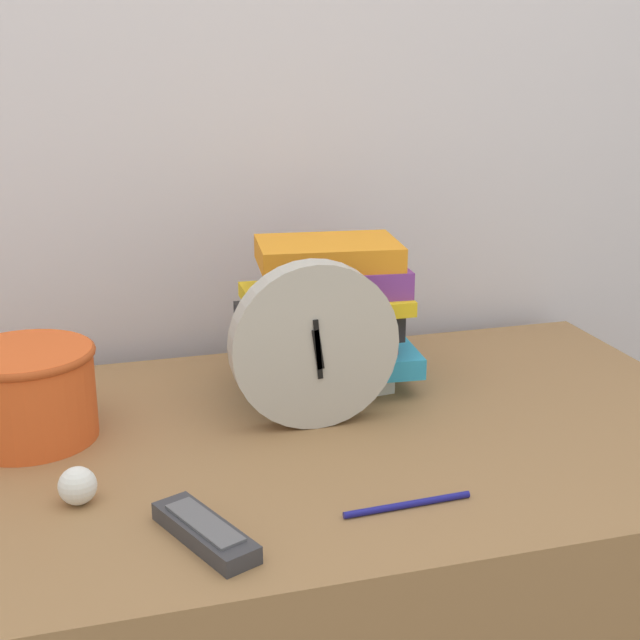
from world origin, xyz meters
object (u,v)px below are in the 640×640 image
at_px(basket, 27,391).
at_px(tv_remote, 205,532).
at_px(book_stack, 328,314).
at_px(pen, 408,505).
at_px(desk_clock, 314,345).
at_px(crumpled_paper_ball, 78,486).

relative_size(basket, tv_remote, 1.18).
distance_m(book_stack, pen, 0.40).
bearing_deg(book_stack, desk_clock, -113.67).
bearing_deg(tv_remote, book_stack, 57.28).
relative_size(tv_remote, pen, 1.00).
relative_size(crumpled_paper_ball, pen, 0.29).
bearing_deg(crumpled_paper_ball, tv_remote, -43.31).
xyz_separation_m(tv_remote, pen, (0.23, 0.01, -0.01)).
xyz_separation_m(desk_clock, tv_remote, (-0.19, -0.26, -0.10)).
xyz_separation_m(desk_clock, crumpled_paper_ball, (-0.32, -0.14, -0.09)).
bearing_deg(book_stack, pen, -92.94).
distance_m(basket, pen, 0.52).
distance_m(basket, crumpled_paper_ball, 0.21).
bearing_deg(basket, pen, -36.99).
height_order(tv_remote, pen, tv_remote).
height_order(book_stack, crumpled_paper_ball, book_stack).
height_order(basket, pen, basket).
bearing_deg(pen, book_stack, 87.06).
bearing_deg(tv_remote, pen, 1.39).
bearing_deg(desk_clock, crumpled_paper_ball, -156.77).
bearing_deg(desk_clock, book_stack, 66.33).
relative_size(desk_clock, tv_remote, 1.49).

